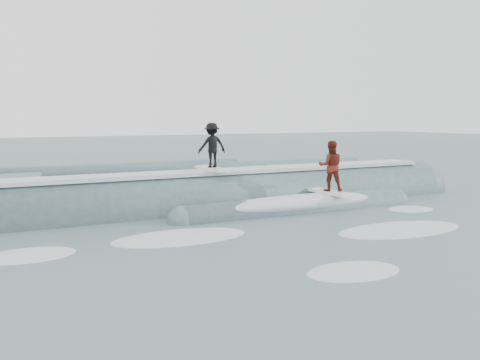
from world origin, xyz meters
name	(u,v)px	position (x,y,z in m)	size (l,w,h in m)	color
ground	(299,230)	(0.00, 0.00, 0.00)	(160.00, 160.00, 0.00)	#3C5458
breaking_wave	(235,206)	(0.19, 4.60, 0.03)	(22.06, 4.11, 2.67)	#395961
surfer_black	(212,147)	(-0.65, 4.83, 2.25)	(1.09, 2.00, 1.75)	white
surfer_red	(331,168)	(3.14, 2.63, 1.49)	(1.13, 2.02, 1.95)	white
whitewater	(280,238)	(-1.11, -0.70, 0.00)	(15.41, 7.00, 0.10)	silver
far_swells	(99,176)	(-1.89, 17.65, 0.00)	(40.36, 8.65, 0.80)	#395961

